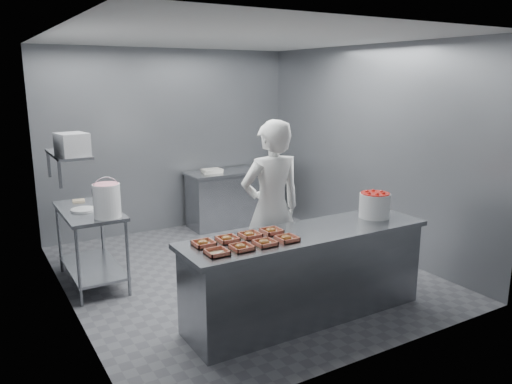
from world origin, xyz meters
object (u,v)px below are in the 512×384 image
(tray_4, at_px, (203,243))
(tray_5, at_px, (227,239))
(tray_7, at_px, (271,231))
(service_counter, at_px, (306,274))
(prep_table, at_px, (91,235))
(tray_2, at_px, (265,243))
(tray_0, at_px, (217,252))
(worker, at_px, (271,210))
(tray_3, at_px, (287,238))
(tray_6, at_px, (250,235))
(strawberry_tub, at_px, (375,204))
(appliance, at_px, (72,145))
(back_counter, at_px, (233,197))
(glaze_bucket, at_px, (107,200))
(tray_1, at_px, (241,247))

(tray_4, bearing_deg, tray_5, 0.00)
(tray_4, height_order, tray_7, same)
(service_counter, xyz_separation_m, tray_7, (-0.33, 0.13, 0.47))
(tray_4, relative_size, tray_7, 1.00)
(service_counter, bearing_deg, prep_table, 130.24)
(tray_5, bearing_deg, tray_2, -47.89)
(service_counter, height_order, tray_0, tray_0)
(tray_2, bearing_deg, worker, 54.06)
(tray_3, xyz_separation_m, tray_7, (0.00, 0.27, 0.00))
(service_counter, height_order, tray_6, tray_6)
(strawberry_tub, relative_size, appliance, 1.01)
(service_counter, xyz_separation_m, appliance, (-1.82, 1.68, 1.23))
(prep_table, distance_m, tray_2, 2.37)
(back_counter, bearing_deg, glaze_bucket, -144.56)
(tray_4, xyz_separation_m, tray_7, (0.72, 0.00, 0.00))
(tray_5, bearing_deg, tray_4, 180.00)
(tray_2, distance_m, tray_3, 0.24)
(tray_5, bearing_deg, tray_0, -131.75)
(tray_2, xyz_separation_m, tray_4, (-0.48, 0.27, 0.00))
(tray_3, bearing_deg, appliance, 129.35)
(service_counter, xyz_separation_m, prep_table, (-1.65, 1.95, 0.14))
(tray_1, xyz_separation_m, tray_3, (0.48, 0.00, 0.00))
(service_counter, height_order, tray_5, tray_5)
(prep_table, distance_m, tray_6, 2.14)
(tray_5, xyz_separation_m, worker, (0.81, 0.52, 0.05))
(prep_table, height_order, tray_7, tray_7)
(service_counter, distance_m, tray_0, 1.16)
(back_counter, height_order, tray_2, tray_2)
(prep_table, bearing_deg, back_counter, 27.01)
(tray_1, relative_size, strawberry_tub, 0.58)
(worker, bearing_deg, strawberry_tub, 151.07)
(back_counter, bearing_deg, tray_6, -115.30)
(tray_4, distance_m, tray_5, 0.24)
(service_counter, bearing_deg, back_counter, 74.52)
(tray_3, height_order, tray_7, same)
(tray_5, relative_size, tray_6, 1.00)
(glaze_bucket, bearing_deg, service_counter, -44.35)
(tray_4, distance_m, strawberry_tub, 1.98)
(back_counter, bearing_deg, tray_2, -113.54)
(tray_3, xyz_separation_m, appliance, (-1.49, 1.81, 0.76))
(worker, xyz_separation_m, strawberry_tub, (0.93, -0.61, 0.07))
(back_counter, distance_m, tray_3, 3.63)
(service_counter, distance_m, glaze_bucket, 2.25)
(tray_0, xyz_separation_m, tray_4, (-0.00, 0.27, 0.00))
(tray_4, distance_m, tray_6, 0.48)
(tray_3, height_order, glaze_bucket, glaze_bucket)
(service_counter, relative_size, tray_7, 13.88)
(tray_1, bearing_deg, tray_7, 28.95)
(tray_6, xyz_separation_m, tray_7, (0.24, 0.00, 0.00))
(strawberry_tub, height_order, appliance, appliance)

